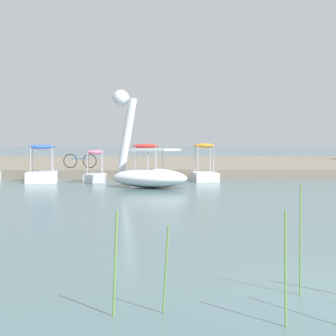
{
  "coord_description": "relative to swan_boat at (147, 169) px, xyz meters",
  "views": [
    {
      "loc": [
        -2.9,
        -7.03,
        1.7
      ],
      "look_at": [
        -2.11,
        17.47,
        0.67
      ],
      "focal_mm": 66.96,
      "sensor_mm": 36.0,
      "label": 1
    }
  ],
  "objects": [
    {
      "name": "bicycle_parked",
      "position": [
        -3.28,
        7.63,
        0.08
      ],
      "size": [
        1.64,
        0.18,
        0.7
      ],
      "color": "black",
      "rests_on": "shore_bank_far"
    },
    {
      "name": "pedal_boat_blue",
      "position": [
        -4.44,
        3.46,
        -0.21
      ],
      "size": [
        1.54,
        2.34,
        1.58
      ],
      "color": "white",
      "rests_on": "ground_plane"
    },
    {
      "name": "shore_bank_far",
      "position": [
        2.95,
        18.12,
        -0.48
      ],
      "size": [
        145.95,
        25.55,
        0.41
      ],
      "primitive_type": "cube",
      "color": "slate",
      "rests_on": "ground_plane"
    },
    {
      "name": "pedal_boat_pink",
      "position": [
        -2.19,
        3.43,
        -0.25
      ],
      "size": [
        0.92,
        1.78,
        1.36
      ],
      "color": "white",
      "rests_on": "ground_plane"
    },
    {
      "name": "pedal_boat_red",
      "position": [
        -0.04,
        3.78,
        -0.25
      ],
      "size": [
        1.28,
        2.04,
        1.61
      ],
      "color": "white",
      "rests_on": "ground_plane"
    },
    {
      "name": "reed_clump_foreground",
      "position": [
        1.87,
        -17.04,
        -0.12
      ],
      "size": [
        3.62,
        1.21,
        1.35
      ],
      "color": "#669942",
      "rests_on": "ground_plane"
    },
    {
      "name": "swan_boat",
      "position": [
        0.0,
        0.0,
        0.0
      ],
      "size": [
        3.45,
        2.94,
        3.66
      ],
      "color": "white",
      "rests_on": "ground_plane"
    },
    {
      "name": "pedal_boat_orange",
      "position": [
        2.49,
        3.8,
        -0.24
      ],
      "size": [
        1.16,
        2.05,
        1.64
      ],
      "color": "white",
      "rests_on": "ground_plane"
    }
  ]
}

